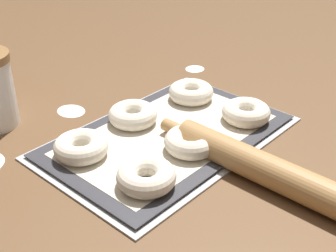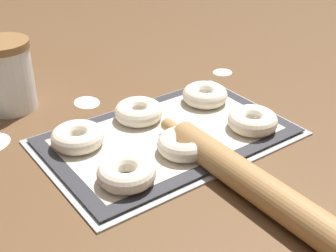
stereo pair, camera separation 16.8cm
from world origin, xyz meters
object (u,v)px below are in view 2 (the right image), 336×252
(bagel_front_right, at_px, (253,121))
(bagel_back_right, at_px, (205,95))
(bagel_front_center, at_px, (185,143))
(rolling_pin, at_px, (251,182))
(flour_canister, at_px, (7,75))
(bagel_front_left, at_px, (127,173))
(bagel_back_center, at_px, (140,111))
(bagel_back_left, at_px, (78,137))
(baking_tray, at_px, (168,137))

(bagel_front_right, bearing_deg, bagel_back_right, 90.97)
(bagel_front_center, xyz_separation_m, rolling_pin, (0.02, -0.16, -0.00))
(flour_canister, bearing_deg, bagel_front_left, -82.06)
(bagel_back_center, relative_size, bagel_back_right, 1.00)
(bagel_front_left, bearing_deg, bagel_back_right, 26.85)
(bagel_front_left, height_order, bagel_back_left, same)
(bagel_front_right, relative_size, flour_canister, 0.65)
(bagel_front_left, xyz_separation_m, bagel_back_center, (0.14, 0.17, 0.00))
(bagel_front_right, height_order, flour_canister, flour_canister)
(bagel_back_center, height_order, rolling_pin, rolling_pin)
(bagel_front_center, height_order, bagel_back_left, same)
(bagel_front_left, height_order, bagel_back_center, same)
(baking_tray, height_order, rolling_pin, rolling_pin)
(flour_canister, bearing_deg, bagel_back_left, -80.55)
(bagel_front_right, distance_m, rolling_pin, 0.21)
(bagel_front_center, bearing_deg, bagel_back_center, 89.27)
(bagel_front_center, bearing_deg, bagel_front_left, -173.65)
(bagel_front_center, relative_size, bagel_front_right, 1.00)
(bagel_back_right, bearing_deg, rolling_pin, -116.40)
(bagel_front_left, bearing_deg, rolling_pin, -42.80)
(baking_tray, distance_m, bagel_back_left, 0.18)
(baking_tray, xyz_separation_m, bagel_back_right, (0.15, 0.07, 0.03))
(bagel_back_center, relative_size, flour_canister, 0.65)
(bagel_back_right, height_order, flour_canister, flour_canister)
(baking_tray, xyz_separation_m, bagel_back_left, (-0.17, 0.07, 0.03))
(bagel_back_center, distance_m, rolling_pin, 0.32)
(bagel_front_left, height_order, bagel_front_right, same)
(bagel_back_left, distance_m, flour_canister, 0.26)
(baking_tray, relative_size, bagel_front_center, 4.90)
(bagel_front_left, xyz_separation_m, bagel_back_left, (-0.01, 0.16, 0.00))
(bagel_front_right, xyz_separation_m, rolling_pin, (-0.15, -0.15, -0.00))
(bagel_back_left, bearing_deg, baking_tray, -22.23)
(bagel_back_center, bearing_deg, flour_canister, 130.20)
(bagel_back_right, height_order, rolling_pin, rolling_pin)
(bagel_back_center, bearing_deg, bagel_back_left, -173.41)
(baking_tray, bearing_deg, flour_canister, 123.03)
(bagel_front_left, distance_m, rolling_pin, 0.21)
(bagel_front_left, relative_size, bagel_back_center, 1.00)
(bagel_front_left, height_order, bagel_front_center, same)
(bagel_front_left, xyz_separation_m, bagel_front_center, (0.14, 0.02, 0.00))
(bagel_front_center, height_order, flour_canister, flour_canister)
(baking_tray, bearing_deg, bagel_front_right, -28.61)
(bagel_front_left, height_order, rolling_pin, rolling_pin)
(bagel_back_right, bearing_deg, bagel_front_left, -153.15)
(bagel_front_center, relative_size, flour_canister, 0.65)
(baking_tray, xyz_separation_m, bagel_front_center, (-0.01, -0.07, 0.03))
(bagel_back_left, bearing_deg, rolling_pin, -60.40)
(bagel_front_center, distance_m, rolling_pin, 0.16)
(bagel_front_left, xyz_separation_m, bagel_back_right, (0.30, 0.15, 0.00))
(bagel_front_center, xyz_separation_m, bagel_back_center, (0.00, 0.16, 0.00))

